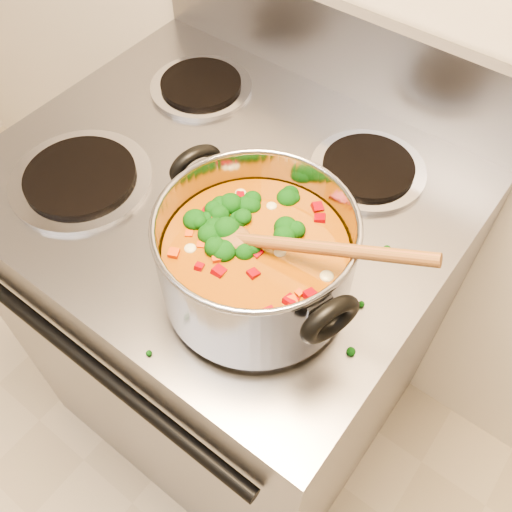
{
  "coord_description": "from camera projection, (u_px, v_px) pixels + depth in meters",
  "views": [
    {
      "loc": [
        0.49,
        0.65,
        1.61
      ],
      "look_at": [
        0.22,
        1.01,
        1.01
      ],
      "focal_mm": 40.0,
      "sensor_mm": 36.0,
      "label": 1
    }
  ],
  "objects": [
    {
      "name": "electric_range",
      "position": [
        234.0,
        314.0,
        1.32
      ],
      "size": [
        0.78,
        0.7,
        1.08
      ],
      "color": "gray",
      "rests_on": "ground"
    },
    {
      "name": "wooden_spoon",
      "position": [
        273.0,
        243.0,
        0.71
      ],
      "size": [
        0.3,
        0.11,
        0.11
      ],
      "rotation": [
        0.0,
        0.0,
        0.26
      ],
      "color": "brown",
      "rests_on": "stockpot"
    },
    {
      "name": "cooktop_crumbs",
      "position": [
        185.0,
        287.0,
        0.82
      ],
      "size": [
        0.23,
        0.28,
        0.01
      ],
      "color": "black",
      "rests_on": "electric_range"
    },
    {
      "name": "stockpot",
      "position": [
        256.0,
        259.0,
        0.75
      ],
      "size": [
        0.32,
        0.26,
        0.16
      ],
      "rotation": [
        0.0,
        0.0,
        -0.32
      ],
      "color": "#93939A",
      "rests_on": "electric_range"
    }
  ]
}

